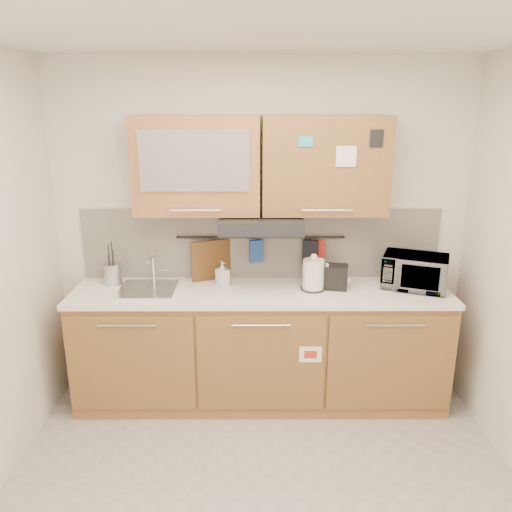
{
  "coord_description": "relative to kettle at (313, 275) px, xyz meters",
  "views": [
    {
      "loc": [
        -0.04,
        -2.31,
        2.24
      ],
      "look_at": [
        -0.04,
        1.05,
        1.23
      ],
      "focal_mm": 35.0,
      "sensor_mm": 36.0,
      "label": 1
    }
  ],
  "objects": [
    {
      "name": "ceiling",
      "position": [
        -0.39,
        -1.2,
        1.57
      ],
      "size": [
        3.2,
        3.2,
        0.0
      ],
      "primitive_type": "plane",
      "rotation": [
        3.14,
        0.0,
        0.0
      ],
      "color": "white",
      "rests_on": "wall_back"
    },
    {
      "name": "wall_back",
      "position": [
        -0.39,
        0.3,
        0.27
      ],
      "size": [
        3.2,
        0.0,
        3.2
      ],
      "primitive_type": "plane",
      "rotation": [
        1.57,
        0.0,
        0.0
      ],
      "color": "silver",
      "rests_on": "ground"
    },
    {
      "name": "base_cabinet",
      "position": [
        -0.39,
        -0.01,
        -0.63
      ],
      "size": [
        2.8,
        0.64,
        0.88
      ],
      "color": "#A96D3C",
      "rests_on": "floor"
    },
    {
      "name": "countertop",
      "position": [
        -0.39,
        -0.01,
        -0.13
      ],
      "size": [
        2.82,
        0.62,
        0.04
      ],
      "primitive_type": "cube",
      "color": "white",
      "rests_on": "base_cabinet"
    },
    {
      "name": "backsplash",
      "position": [
        -0.39,
        0.29,
        0.17
      ],
      "size": [
        2.8,
        0.02,
        0.56
      ],
      "primitive_type": "cube",
      "color": "silver",
      "rests_on": "countertop"
    },
    {
      "name": "upper_cabinets",
      "position": [
        -0.4,
        0.12,
        0.8
      ],
      "size": [
        1.82,
        0.37,
        0.7
      ],
      "color": "#A96D3C",
      "rests_on": "wall_back"
    },
    {
      "name": "range_hood",
      "position": [
        -0.39,
        0.05,
        0.39
      ],
      "size": [
        0.6,
        0.46,
        0.1
      ],
      "primitive_type": "cube",
      "color": "black",
      "rests_on": "upper_cabinets"
    },
    {
      "name": "sink",
      "position": [
        -1.24,
        0.01,
        -0.11
      ],
      "size": [
        0.42,
        0.4,
        0.26
      ],
      "color": "silver",
      "rests_on": "countertop"
    },
    {
      "name": "utensil_rail",
      "position": [
        -0.39,
        0.25,
        0.23
      ],
      "size": [
        1.3,
        0.02,
        0.02
      ],
      "primitive_type": "cylinder",
      "rotation": [
        0.0,
        1.57,
        0.0
      ],
      "color": "black",
      "rests_on": "backsplash"
    },
    {
      "name": "utensil_crock",
      "position": [
        -1.53,
        0.12,
        -0.02
      ],
      "size": [
        0.14,
        0.14,
        0.34
      ],
      "rotation": [
        0.0,
        0.0,
        0.05
      ],
      "color": "#B9B9BE",
      "rests_on": "countertop"
    },
    {
      "name": "kettle",
      "position": [
        0.0,
        0.0,
        0.0
      ],
      "size": [
        0.2,
        0.18,
        0.28
      ],
      "rotation": [
        0.0,
        0.0,
        0.11
      ],
      "color": "white",
      "rests_on": "countertop"
    },
    {
      "name": "toaster",
      "position": [
        0.14,
        0.03,
        -0.02
      ],
      "size": [
        0.26,
        0.19,
        0.18
      ],
      "rotation": [
        0.0,
        0.0,
        -0.2
      ],
      "color": "black",
      "rests_on": "countertop"
    },
    {
      "name": "microwave",
      "position": [
        0.77,
        0.04,
        0.02
      ],
      "size": [
        0.55,
        0.46,
        0.26
      ],
      "primitive_type": "imported",
      "rotation": [
        0.0,
        0.0,
        -0.38
      ],
      "color": "#999999",
      "rests_on": "countertop"
    },
    {
      "name": "soap_bottle",
      "position": [
        -0.68,
        0.09,
        -0.02
      ],
      "size": [
        0.12,
        0.12,
        0.19
      ],
      "primitive_type": "imported",
      "rotation": [
        0.0,
        0.0,
        0.5
      ],
      "color": "#999999",
      "rests_on": "countertop"
    },
    {
      "name": "cutting_board",
      "position": [
        -0.76,
        0.24,
        -0.01
      ],
      "size": [
        0.34,
        0.17,
        0.44
      ],
      "primitive_type": "cube",
      "rotation": [
        0.0,
        0.0,
        0.41
      ],
      "color": "brown",
      "rests_on": "utensil_rail"
    },
    {
      "name": "oven_mitt",
      "position": [
        -0.43,
        0.24,
        0.12
      ],
      "size": [
        0.11,
        0.05,
        0.18
      ],
      "primitive_type": "cube",
      "rotation": [
        0.0,
        0.0,
        0.26
      ],
      "color": "#1F4490",
      "rests_on": "utensil_rail"
    },
    {
      "name": "dark_pouch",
      "position": [
        0.0,
        0.24,
        0.11
      ],
      "size": [
        0.13,
        0.08,
        0.2
      ],
      "primitive_type": "cube",
      "rotation": [
        0.0,
        0.0,
        -0.35
      ],
      "color": "black",
      "rests_on": "utensil_rail"
    },
    {
      "name": "pot_holder",
      "position": [
        0.05,
        0.24,
        0.13
      ],
      "size": [
        0.12,
        0.06,
        0.15
      ],
      "primitive_type": "cube",
      "rotation": [
        0.0,
        0.0,
        -0.38
      ],
      "color": "red",
      "rests_on": "utensil_rail"
    }
  ]
}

